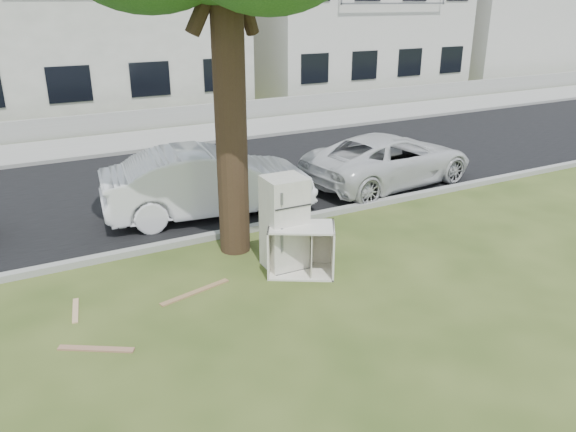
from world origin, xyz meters
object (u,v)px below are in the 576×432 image
fridge (284,223)px  car_right (390,159)px  car_center (208,182)px  cabinet (301,249)px

fridge → car_right: (4.44, 2.86, -0.18)m
car_center → car_right: (4.66, -0.11, -0.10)m
cabinet → car_right: car_right is taller
car_center → cabinet: bearing=-166.6°
cabinet → car_center: bearing=126.7°
cabinet → car_center: car_center is taller
fridge → cabinet: 0.52m
car_center → car_right: car_center is taller
fridge → car_right: 5.29m
fridge → cabinet: fridge is taller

